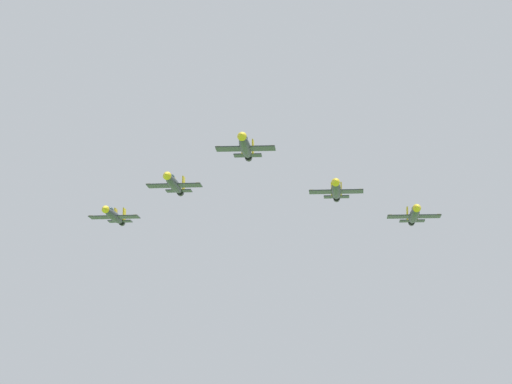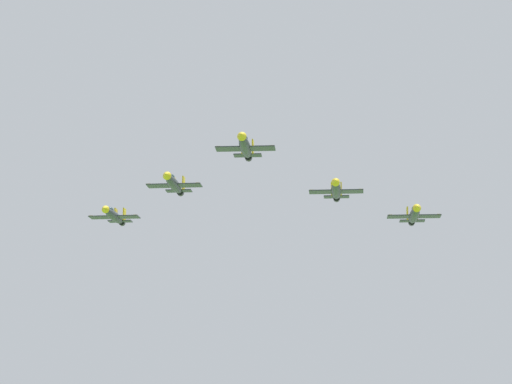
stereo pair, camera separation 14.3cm
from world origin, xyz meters
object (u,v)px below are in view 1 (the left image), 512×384
Objects in this scene: jet_lead at (245,146)px; jet_right_outer at (114,216)px; jet_left_wingman at (336,190)px; jet_right_wingman at (174,184)px; jet_left_outer at (414,215)px.

jet_lead is 0.99× the size of jet_right_outer.
jet_left_wingman is at bearing 69.64° from jet_right_outer.
jet_lead is 20.95m from jet_left_wingman.
jet_right_outer is (15.51, 38.26, -4.20)m from jet_lead.
jet_left_outer is (32.50, -28.27, -2.89)m from jet_right_wingman.
jet_lead is 1.02× the size of jet_left_wingman.
jet_left_wingman is 43.08m from jet_right_outer.
jet_left_wingman is 26.78m from jet_right_wingman.
jet_left_outer is 1.03× the size of jet_right_outer.
jet_left_outer is at bearing 138.51° from jet_lead.
jet_left_outer is (20.13, -4.57, -1.36)m from jet_left_wingman.
jet_right_wingman is at bearing -140.76° from jet_lead.
jet_right_wingman is 1.01× the size of jet_right_outer.
jet_left_outer is at bearing 139.41° from jet_left_wingman.
jet_left_outer is (40.26, -9.14, -4.94)m from jet_lead.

